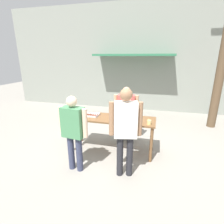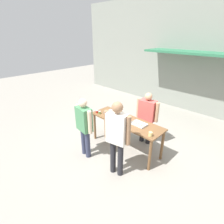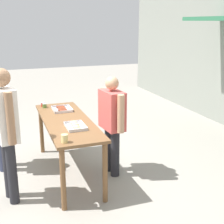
{
  "view_description": "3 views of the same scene",
  "coord_description": "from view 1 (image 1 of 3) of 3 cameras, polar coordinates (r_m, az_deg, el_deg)",
  "views": [
    {
      "loc": [
        1.03,
        -3.92,
        2.33
      ],
      "look_at": [
        0.0,
        0.0,
        1.04
      ],
      "focal_mm": 28.0,
      "sensor_mm": 36.0,
      "label": 1
    },
    {
      "loc": [
        2.66,
        -3.25,
        3.03
      ],
      "look_at": [
        -0.56,
        0.04,
        0.94
      ],
      "focal_mm": 28.0,
      "sensor_mm": 36.0,
      "label": 2
    },
    {
      "loc": [
        4.51,
        -0.91,
        2.34
      ],
      "look_at": [
        0.23,
        0.65,
        1.02
      ],
      "focal_mm": 50.0,
      "sensor_mm": 36.0,
      "label": 3
    }
  ],
  "objects": [
    {
      "name": "ground_plane",
      "position": [
        4.68,
        -0.0,
        -12.29
      ],
      "size": [
        24.0,
        24.0,
        0.0
      ],
      "primitive_type": "plane",
      "color": "gray"
    },
    {
      "name": "building_facade_back",
      "position": [
        7.97,
        7.6,
        16.91
      ],
      "size": [
        12.0,
        1.11,
        4.5
      ],
      "color": "gray",
      "rests_on": "ground"
    },
    {
      "name": "serving_table",
      "position": [
        4.34,
        -0.0,
        -3.4
      ],
      "size": [
        2.11,
        0.69,
        0.89
      ],
      "color": "brown",
      "rests_on": "ground"
    },
    {
      "name": "food_tray_sausages",
      "position": [
        4.5,
        -6.89,
        -0.95
      ],
      "size": [
        0.39,
        0.31,
        0.04
      ],
      "color": "silver",
      "rests_on": "serving_table"
    },
    {
      "name": "food_tray_buns",
      "position": [
        4.25,
        5.25,
        -1.9
      ],
      "size": [
        0.4,
        0.27,
        0.06
      ],
      "color": "silver",
      "rests_on": "serving_table"
    },
    {
      "name": "condiment_jar_mustard",
      "position": [
        4.4,
        -12.41,
        -1.35
      ],
      "size": [
        0.07,
        0.07,
        0.08
      ],
      "color": "#B22319",
      "rests_on": "serving_table"
    },
    {
      "name": "condiment_jar_ketchup",
      "position": [
        4.37,
        -11.2,
        -1.43
      ],
      "size": [
        0.07,
        0.07,
        0.08
      ],
      "color": "#567A38",
      "rests_on": "serving_table"
    },
    {
      "name": "beer_cup",
      "position": [
        3.95,
        12.06,
        -3.3
      ],
      "size": [
        0.09,
        0.09,
        0.1
      ],
      "color": "#DBC67A",
      "rests_on": "serving_table"
    },
    {
      "name": "person_server_behind_table",
      "position": [
        4.86,
        4.57,
        0.6
      ],
      "size": [
        0.67,
        0.31,
        1.56
      ],
      "rotation": [
        0.0,
        0.0,
        0.11
      ],
      "color": "#232328",
      "rests_on": "ground"
    },
    {
      "name": "person_customer_holding_hotdog",
      "position": [
        3.62,
        -12.48,
        -5.21
      ],
      "size": [
        0.64,
        0.29,
        1.62
      ],
      "rotation": [
        0.0,
        0.0,
        3.03
      ],
      "color": "#333851",
      "rests_on": "ground"
    },
    {
      "name": "person_customer_with_cup",
      "position": [
        3.32,
        4.42,
        -4.64
      ],
      "size": [
        0.61,
        0.33,
        1.8
      ],
      "rotation": [
        0.0,
        0.0,
        3.37
      ],
      "color": "#232328",
      "rests_on": "ground"
    }
  ]
}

